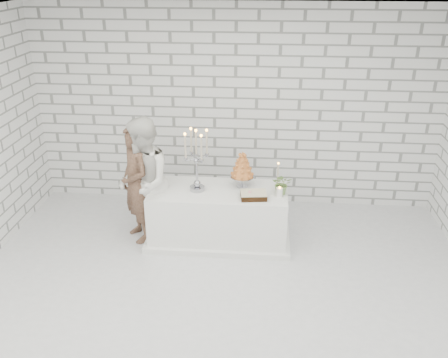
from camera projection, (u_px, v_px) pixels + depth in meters
ground at (219, 299)px, 5.46m from camera, size 6.00×5.00×0.01m
ceiling at (218, 23)px, 4.21m from camera, size 6.00×5.00×0.01m
wall_back at (235, 108)px, 7.10m from camera, size 6.00×0.01×3.00m
cake_table at (219, 215)px, 6.47m from camera, size 1.80×0.80×0.75m
groom at (136, 184)px, 6.34m from camera, size 0.66×0.70×1.62m
bride at (144, 183)px, 6.25m from camera, size 0.85×0.98×1.73m
candelabra at (197, 160)px, 6.13m from camera, size 0.40×0.40×0.84m
croquembouche at (242, 169)px, 6.30m from camera, size 0.39×0.39×0.50m
chocolate_cake at (254, 195)px, 6.08m from camera, size 0.35×0.27×0.08m
pillar_candle at (279, 192)px, 6.11m from camera, size 0.08×0.08×0.12m
extra_taper at (278, 175)px, 6.35m from camera, size 0.07×0.07×0.32m
flowers at (282, 184)px, 6.16m from camera, size 0.25×0.22×0.28m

